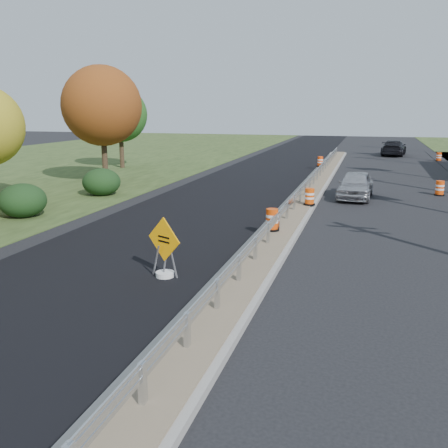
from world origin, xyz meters
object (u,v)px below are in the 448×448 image
(barrel_median_near, at_px, (272,220))
(barrel_median_far, at_px, (320,162))
(barrel_median_mid, at_px, (310,197))
(caution_sign, at_px, (165,262))
(car_silver, at_px, (356,185))
(barrel_shoulder_near, at_px, (440,188))
(car_dark_far, at_px, (394,148))
(barrel_shoulder_far, at_px, (439,157))

(barrel_median_near, height_order, barrel_median_far, barrel_median_near)
(barrel_median_mid, distance_m, barrel_median_far, 16.26)
(caution_sign, xyz_separation_m, car_silver, (4.83, 14.80, 0.27))
(barrel_median_near, distance_m, barrel_shoulder_near, 13.60)
(barrel_median_mid, bearing_deg, car_dark_far, 80.78)
(barrel_shoulder_far, bearing_deg, barrel_median_near, -106.90)
(caution_sign, height_order, barrel_median_mid, caution_sign)
(caution_sign, xyz_separation_m, car_dark_far, (7.74, 41.21, 0.32))
(barrel_median_near, bearing_deg, car_dark_far, 80.99)
(barrel_median_mid, distance_m, car_dark_far, 30.64)
(caution_sign, height_order, barrel_shoulder_far, caution_sign)
(caution_sign, relative_size, barrel_shoulder_near, 2.16)
(barrel_shoulder_far, bearing_deg, barrel_shoulder_near, -96.37)
(caution_sign, relative_size, barrel_median_far, 2.25)
(barrel_median_near, distance_m, barrel_median_mid, 5.56)
(barrel_shoulder_near, bearing_deg, car_dark_far, 93.70)
(barrel_median_far, relative_size, barrel_shoulder_far, 0.99)
(barrel_median_mid, relative_size, barrel_shoulder_far, 1.01)
(barrel_shoulder_near, height_order, car_silver, car_silver)
(caution_sign, height_order, car_silver, caution_sign)
(barrel_median_mid, height_order, car_dark_far, car_dark_far)
(barrel_median_mid, distance_m, barrel_shoulder_near, 8.84)
(barrel_median_near, relative_size, barrel_shoulder_near, 1.02)
(barrel_median_mid, height_order, barrel_shoulder_far, barrel_median_mid)
(barrel_median_mid, height_order, barrel_median_far, barrel_median_mid)
(car_silver, bearing_deg, car_dark_far, 87.26)
(barrel_shoulder_far, xyz_separation_m, car_silver, (-6.65, -21.63, 0.34))
(barrel_median_mid, distance_m, barrel_shoulder_far, 26.89)
(car_dark_far, bearing_deg, barrel_median_mid, 87.88)
(caution_sign, xyz_separation_m, barrel_median_far, (1.73, 27.19, 0.16))
(car_silver, distance_m, car_dark_far, 26.58)
(barrel_shoulder_far, bearing_deg, barrel_median_mid, -108.77)
(caution_sign, height_order, car_dark_far, caution_sign)
(caution_sign, bearing_deg, barrel_median_far, 111.21)
(barrel_shoulder_far, height_order, car_silver, car_silver)
(barrel_shoulder_near, distance_m, car_dark_far, 24.28)
(barrel_median_near, bearing_deg, barrel_median_far, 90.90)
(barrel_shoulder_near, xyz_separation_m, car_dark_far, (-1.57, 24.23, 0.38))
(barrel_median_far, relative_size, car_dark_far, 0.15)
(barrel_shoulder_far, height_order, car_dark_far, car_dark_far)
(car_silver, bearing_deg, barrel_median_near, -102.94)
(barrel_median_far, bearing_deg, barrel_median_near, -89.10)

